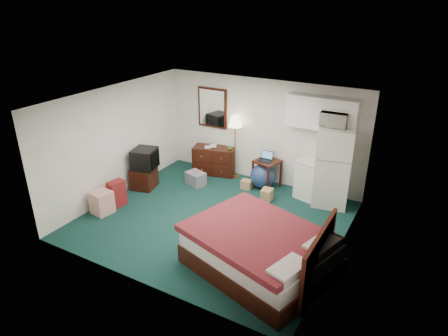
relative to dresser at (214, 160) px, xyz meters
The scene contains 25 objects.
floor 2.33m from the dresser, 59.44° to the right, with size 5.00×4.50×0.01m, color #123C37.
ceiling 3.14m from the dresser, 59.44° to the right, with size 5.00×4.50×0.01m, color silver.
walls 2.47m from the dresser, 59.44° to the right, with size 5.01×4.51×2.50m.
mirror 1.33m from the dresser, 127.04° to the left, with size 0.80×0.06×1.00m, color white, non-canonical shape.
upper_cabinets 3.07m from the dresser, ahead, with size 1.50×0.35×0.70m, color white, non-canonical shape.
headboard 4.69m from the dresser, 39.22° to the right, with size 0.06×1.56×1.00m, color black, non-canonical shape.
dresser is the anchor object (origin of this frame).
floor_lamp 0.72m from the dresser, ahead, with size 0.35×0.35×1.60m, color tan, non-canonical shape.
desk 1.48m from the dresser, ahead, with size 0.53×0.53×0.67m, color black, non-canonical shape.
exercise_ball 1.43m from the dresser, ahead, with size 0.59×0.59×0.59m, color navy.
kitchen_counter 2.69m from the dresser, ahead, with size 0.80×0.61×0.88m, color white, non-canonical shape.
fridge 3.08m from the dresser, ahead, with size 0.72×0.72×1.76m, color silver, non-canonical shape.
bed 3.97m from the dresser, 48.19° to the right, with size 2.22×1.73×0.71m, color maroon, non-canonical shape.
tv_stand 1.84m from the dresser, 124.24° to the right, with size 0.50×0.54×0.50m, color black, non-canonical shape.
suitcase 2.68m from the dresser, 111.13° to the right, with size 0.22×0.36×0.58m, color maroon, non-canonical shape.
retail_box 3.07m from the dresser, 109.52° to the right, with size 0.39×0.39×0.49m, color silver, non-canonical shape.
file_bin 0.81m from the dresser, 94.05° to the right, with size 0.45×0.34×0.31m, color slate, non-canonical shape.
cardboard_box_a 1.20m from the dresser, 18.42° to the right, with size 0.24×0.21×0.21m, color #997A4D, non-canonical shape.
cardboard_box_b 1.91m from the dresser, 20.99° to the right, with size 0.23×0.27×0.27m, color #997A4D, non-canonical shape.
laptop 1.50m from the dresser, ahead, with size 0.31×0.25×0.21m, color black, non-canonical shape.
crt_tv 1.83m from the dresser, 123.55° to the right, with size 0.52×0.56×0.48m, color black, non-canonical shape.
microwave 3.33m from the dresser, ahead, with size 0.55×0.30×0.37m, color silver.
book_a 0.51m from the dresser, 153.20° to the right, with size 0.15×0.02×0.20m, color #997A4D.
book_b 0.49m from the dresser, behind, with size 0.17×0.02×0.24m, color #997A4D.
mug 0.59m from the dresser, ahead, with size 0.11×0.09×0.11m, color #408F36.
Camera 1 is at (3.68, -6.06, 4.28)m, focal length 32.00 mm.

